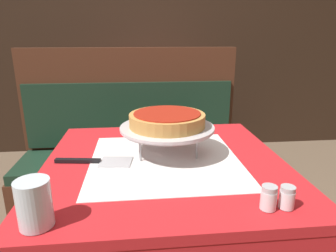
# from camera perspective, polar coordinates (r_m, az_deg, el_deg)

# --- Properties ---
(dining_table_front) EXTENTS (0.84, 0.84, 0.76)m
(dining_table_front) POSITION_cam_1_polar(r_m,az_deg,el_deg) (1.12, -0.55, -11.35)
(dining_table_front) COLOR red
(dining_table_front) RESTS_ON ground_plane
(dining_table_rear) EXTENTS (0.83, 0.83, 0.76)m
(dining_table_rear) POSITION_cam_1_polar(r_m,az_deg,el_deg) (2.68, -2.75, 5.57)
(dining_table_rear) COLOR red
(dining_table_rear) RESTS_ON ground_plane
(booth_bench) EXTENTS (1.41, 0.47, 1.11)m
(booth_bench) POSITION_cam_1_polar(r_m,az_deg,el_deg) (2.02, -6.89, -8.38)
(booth_bench) COLOR #4C2819
(booth_bench) RESTS_ON ground_plane
(back_wall_panel) EXTENTS (6.00, 0.04, 2.40)m
(back_wall_panel) POSITION_cam_1_polar(r_m,az_deg,el_deg) (3.14, -4.45, 17.10)
(back_wall_panel) COLOR black
(back_wall_panel) RESTS_ON ground_plane
(pizza_pan_stand) EXTENTS (0.34, 0.34, 0.11)m
(pizza_pan_stand) POSITION_cam_1_polar(r_m,az_deg,el_deg) (1.09, -0.16, -0.54)
(pizza_pan_stand) COLOR #ADADB2
(pizza_pan_stand) RESTS_ON dining_table_front
(deep_dish_pizza) EXTENTS (0.27, 0.27, 0.05)m
(deep_dish_pizza) POSITION_cam_1_polar(r_m,az_deg,el_deg) (1.08, -0.16, 1.25)
(deep_dish_pizza) COLOR #C68E47
(deep_dish_pizza) RESTS_ON pizza_pan_stand
(pizza_server) EXTENTS (0.27, 0.11, 0.01)m
(pizza_server) POSITION_cam_1_polar(r_m,az_deg,el_deg) (1.08, -13.33, -6.57)
(pizza_server) COLOR #BCBCC1
(pizza_server) RESTS_ON dining_table_front
(water_glass_near) EXTENTS (0.08, 0.08, 0.11)m
(water_glass_near) POSITION_cam_1_polar(r_m,az_deg,el_deg) (0.77, -24.11, -13.33)
(water_glass_near) COLOR silver
(water_glass_near) RESTS_ON dining_table_front
(salt_shaker) EXTENTS (0.04, 0.04, 0.06)m
(salt_shaker) POSITION_cam_1_polar(r_m,az_deg,el_deg) (0.82, 18.62, -12.81)
(salt_shaker) COLOR silver
(salt_shaker) RESTS_ON dining_table_front
(pepper_shaker) EXTENTS (0.04, 0.04, 0.06)m
(pepper_shaker) POSITION_cam_1_polar(r_m,az_deg,el_deg) (0.84, 21.74, -12.50)
(pepper_shaker) COLOR silver
(pepper_shaker) RESTS_ON dining_table_front
(condiment_caddy) EXTENTS (0.11, 0.11, 0.15)m
(condiment_caddy) POSITION_cam_1_polar(r_m,az_deg,el_deg) (2.71, -1.08, 8.76)
(condiment_caddy) COLOR black
(condiment_caddy) RESTS_ON dining_table_rear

